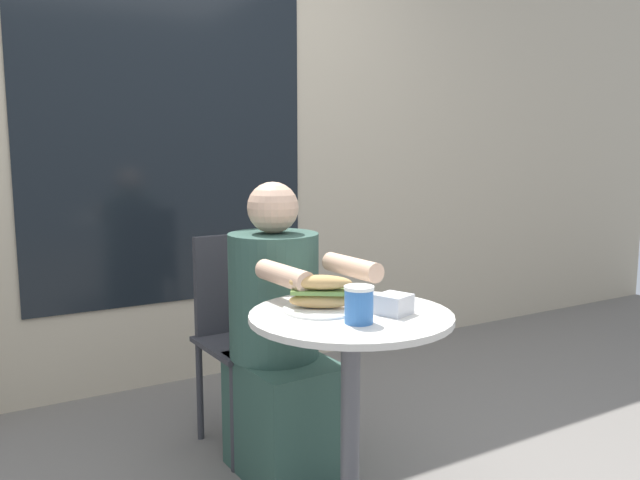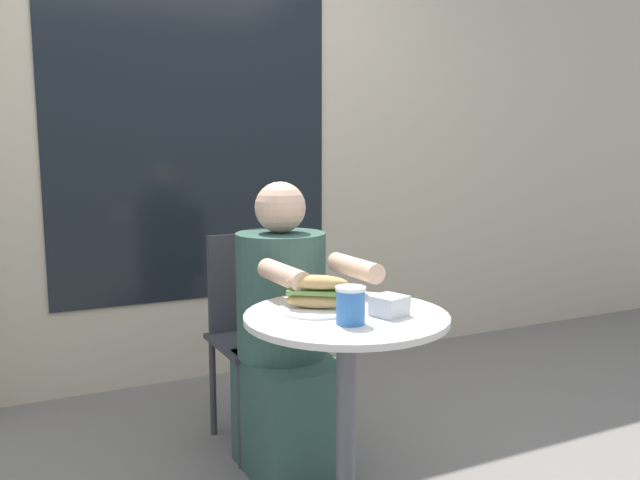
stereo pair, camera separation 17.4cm
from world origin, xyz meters
The scene contains 7 objects.
storefront_wall centered at (0.00, 1.66, 1.40)m, with size 8.00×0.09×2.80m.
cafe_table centered at (0.00, 0.00, 0.53)m, with size 0.62×0.62×0.74m.
diner_chair centered at (0.00, 0.84, 0.52)m, with size 0.40×0.40×0.87m.
seated_diner centered at (0.01, 0.49, 0.48)m, with size 0.36×0.62×1.11m.
sandwich_on_plate centered at (-0.07, 0.07, 0.78)m, with size 0.23×0.23×0.11m.
drink_cup centered at (-0.04, -0.10, 0.79)m, with size 0.09×0.09×0.11m.
napkin_box centered at (0.10, -0.07, 0.77)m, with size 0.11×0.11×0.06m.
Camera 2 is at (-0.85, -1.61, 1.22)m, focal length 35.00 mm.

